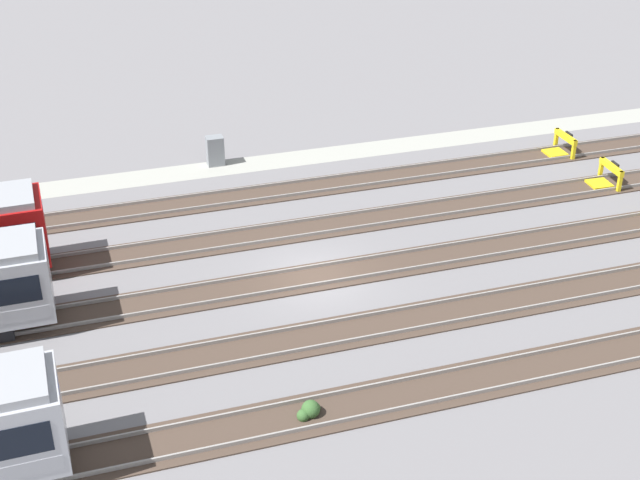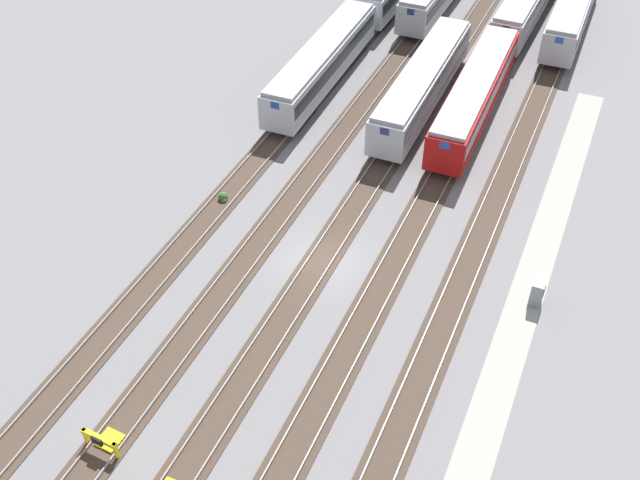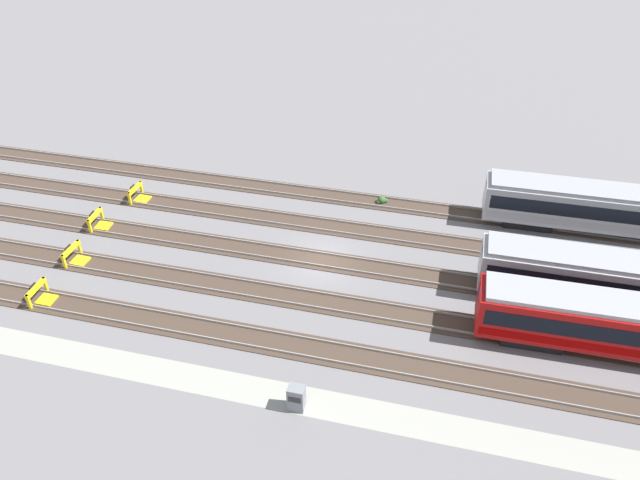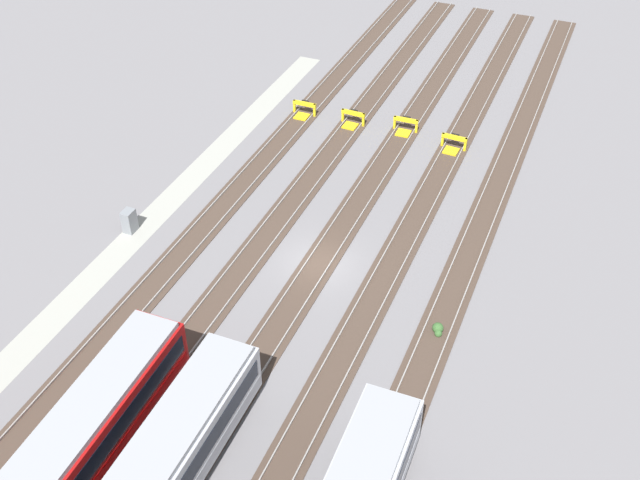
{
  "view_description": "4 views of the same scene",
  "coord_description": "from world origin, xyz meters",
  "px_view_note": "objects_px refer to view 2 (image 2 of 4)",
  "views": [
    {
      "loc": [
        9.56,
        30.89,
        19.78
      ],
      "look_at": [
        -0.15,
        0.0,
        1.8
      ],
      "focal_mm": 50.0,
      "sensor_mm": 36.0,
      "label": 1
    },
    {
      "loc": [
        -30.97,
        -13.54,
        31.49
      ],
      "look_at": [
        -0.15,
        0.0,
        1.8
      ],
      "focal_mm": 42.0,
      "sensor_mm": 36.0,
      "label": 2
    },
    {
      "loc": [
        8.2,
        -33.71,
        27.32
      ],
      "look_at": [
        -0.15,
        0.0,
        1.8
      ],
      "focal_mm": 35.0,
      "sensor_mm": 36.0,
      "label": 3
    },
    {
      "loc": [
        32.89,
        13.9,
        30.58
      ],
      "look_at": [
        -0.15,
        0.0,
        1.8
      ],
      "focal_mm": 42.0,
      "sensor_mm": 36.0,
      "label": 4
    }
  ],
  "objects_px": {
    "subway_car_front_row_leftmost": "(422,84)",
    "subway_car_front_row_left_inner": "(475,95)",
    "bumper_stop_far_inner_track": "(104,440)",
    "subway_car_front_row_rightmost": "(528,0)",
    "subway_car_front_row_centre": "(322,63)",
    "subway_car_front_row_right_inner": "(573,9)",
    "weed_clump": "(223,197)",
    "electrical_cabinet": "(537,293)"
  },
  "relations": [
    {
      "from": "subway_car_front_row_leftmost",
      "to": "subway_car_front_row_right_inner",
      "type": "distance_m",
      "value": 20.46
    },
    {
      "from": "subway_car_front_row_left_inner",
      "to": "electrical_cabinet",
      "type": "relative_size",
      "value": 11.28
    },
    {
      "from": "electrical_cabinet",
      "to": "weed_clump",
      "type": "height_order",
      "value": "electrical_cabinet"
    },
    {
      "from": "subway_car_front_row_centre",
      "to": "subway_car_front_row_leftmost",
      "type": "bearing_deg",
      "value": -90.0
    },
    {
      "from": "subway_car_front_row_left_inner",
      "to": "subway_car_front_row_rightmost",
      "type": "distance_m",
      "value": 18.92
    },
    {
      "from": "subway_car_front_row_left_inner",
      "to": "bumper_stop_far_inner_track",
      "type": "bearing_deg",
      "value": 166.84
    },
    {
      "from": "subway_car_front_row_rightmost",
      "to": "subway_car_front_row_right_inner",
      "type": "bearing_deg",
      "value": -94.0
    },
    {
      "from": "subway_car_front_row_centre",
      "to": "weed_clump",
      "type": "bearing_deg",
      "value": -179.88
    },
    {
      "from": "subway_car_front_row_rightmost",
      "to": "weed_clump",
      "type": "distance_m",
      "value": 37.98
    },
    {
      "from": "subway_car_front_row_rightmost",
      "to": "electrical_cabinet",
      "type": "relative_size",
      "value": 11.29
    },
    {
      "from": "subway_car_front_row_centre",
      "to": "electrical_cabinet",
      "type": "xyz_separation_m",
      "value": [
        -17.97,
        -21.35,
        -1.24
      ]
    },
    {
      "from": "subway_car_front_row_right_inner",
      "to": "bumper_stop_far_inner_track",
      "type": "xyz_separation_m",
      "value": [
        -54.63,
        12.72,
        -1.53
      ]
    },
    {
      "from": "subway_car_front_row_leftmost",
      "to": "weed_clump",
      "type": "bearing_deg",
      "value": 153.18
    },
    {
      "from": "subway_car_front_row_centre",
      "to": "weed_clump",
      "type": "distance_m",
      "value": 16.9
    },
    {
      "from": "subway_car_front_row_leftmost",
      "to": "subway_car_front_row_rightmost",
      "type": "relative_size",
      "value": 1.0
    },
    {
      "from": "subway_car_front_row_leftmost",
      "to": "subway_car_front_row_left_inner",
      "type": "xyz_separation_m",
      "value": [
        -0.0,
        -4.19,
        0.0
      ]
    },
    {
      "from": "electrical_cabinet",
      "to": "weed_clump",
      "type": "distance_m",
      "value": 21.36
    },
    {
      "from": "subway_car_front_row_rightmost",
      "to": "weed_clump",
      "type": "bearing_deg",
      "value": 160.31
    },
    {
      "from": "subway_car_front_row_leftmost",
      "to": "weed_clump",
      "type": "height_order",
      "value": "subway_car_front_row_leftmost"
    },
    {
      "from": "subway_car_front_row_right_inner",
      "to": "subway_car_front_row_rightmost",
      "type": "distance_m",
      "value": 4.21
    },
    {
      "from": "electrical_cabinet",
      "to": "subway_car_front_row_left_inner",
      "type": "bearing_deg",
      "value": 25.66
    },
    {
      "from": "subway_car_front_row_centre",
      "to": "electrical_cabinet",
      "type": "bearing_deg",
      "value": -130.08
    },
    {
      "from": "subway_car_front_row_rightmost",
      "to": "subway_car_front_row_centre",
      "type": "bearing_deg",
      "value": 145.87
    },
    {
      "from": "subway_car_front_row_right_inner",
      "to": "weed_clump",
      "type": "height_order",
      "value": "subway_car_front_row_right_inner"
    },
    {
      "from": "subway_car_front_row_rightmost",
      "to": "bumper_stop_far_inner_track",
      "type": "height_order",
      "value": "subway_car_front_row_rightmost"
    },
    {
      "from": "subway_car_front_row_centre",
      "to": "subway_car_front_row_rightmost",
      "type": "relative_size",
      "value": 1.0
    },
    {
      "from": "subway_car_front_row_leftmost",
      "to": "subway_car_front_row_centre",
      "type": "bearing_deg",
      "value": 90.0
    },
    {
      "from": "subway_car_front_row_centre",
      "to": "subway_car_front_row_right_inner",
      "type": "xyz_separation_m",
      "value": [
        18.62,
        -17.02,
        0.0
      ]
    },
    {
      "from": "bumper_stop_far_inner_track",
      "to": "subway_car_front_row_rightmost",
      "type": "bearing_deg",
      "value": -8.81
    },
    {
      "from": "weed_clump",
      "to": "subway_car_front_row_centre",
      "type": "bearing_deg",
      "value": 0.12
    },
    {
      "from": "subway_car_front_row_left_inner",
      "to": "weed_clump",
      "type": "xyz_separation_m",
      "value": [
        -16.81,
        12.69,
        -1.8
      ]
    },
    {
      "from": "subway_car_front_row_right_inner",
      "to": "subway_car_front_row_left_inner",
      "type": "bearing_deg",
      "value": 167.0
    },
    {
      "from": "subway_car_front_row_centre",
      "to": "bumper_stop_far_inner_track",
      "type": "relative_size",
      "value": 8.98
    },
    {
      "from": "subway_car_front_row_leftmost",
      "to": "subway_car_front_row_left_inner",
      "type": "distance_m",
      "value": 4.19
    },
    {
      "from": "bumper_stop_far_inner_track",
      "to": "weed_clump",
      "type": "relative_size",
      "value": 2.18
    },
    {
      "from": "subway_car_front_row_right_inner",
      "to": "subway_car_front_row_rightmost",
      "type": "relative_size",
      "value": 1.0
    },
    {
      "from": "electrical_cabinet",
      "to": "subway_car_front_row_centre",
      "type": "bearing_deg",
      "value": 49.92
    },
    {
      "from": "bumper_stop_far_inner_track",
      "to": "weed_clump",
      "type": "xyz_separation_m",
      "value": [
        19.21,
        4.27,
        -0.27
      ]
    },
    {
      "from": "subway_car_front_row_leftmost",
      "to": "bumper_stop_far_inner_track",
      "type": "distance_m",
      "value": 36.29
    },
    {
      "from": "subway_car_front_row_leftmost",
      "to": "electrical_cabinet",
      "type": "distance_m",
      "value": 22.11
    },
    {
      "from": "bumper_stop_far_inner_track",
      "to": "electrical_cabinet",
      "type": "height_order",
      "value": "electrical_cabinet"
    },
    {
      "from": "subway_car_front_row_leftmost",
      "to": "subway_car_front_row_centre",
      "type": "relative_size",
      "value": 1.0
    }
  ]
}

